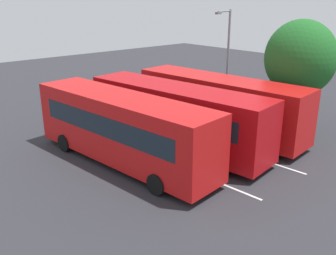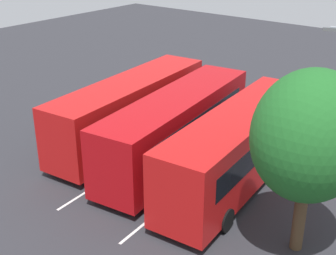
# 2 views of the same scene
# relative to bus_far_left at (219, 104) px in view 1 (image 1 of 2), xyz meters

# --- Properties ---
(ground_plane) EXTENTS (69.02, 69.02, 0.00)m
(ground_plane) POSITION_rel_bus_far_left_xyz_m (0.62, 3.36, -1.84)
(ground_plane) COLOR #2B2B30
(bus_far_left) EXTENTS (10.84, 3.43, 3.38)m
(bus_far_left) POSITION_rel_bus_far_left_xyz_m (0.00, 0.00, 0.00)
(bus_far_left) COLOR red
(bus_far_left) RESTS_ON ground
(bus_center_left) EXTENTS (10.88, 3.78, 3.38)m
(bus_center_left) POSITION_rel_bus_far_left_xyz_m (0.02, 3.39, 0.00)
(bus_center_left) COLOR #B70C11
(bus_center_left) RESTS_ON ground
(bus_center_right) EXTENTS (10.85, 3.48, 3.38)m
(bus_center_right) POSITION_rel_bus_far_left_xyz_m (0.33, 6.63, 0.00)
(bus_center_right) COLOR red
(bus_center_right) RESTS_ON ground
(pedestrian) EXTENTS (0.42, 0.42, 1.67)m
(pedestrian) POSITION_rel_bus_far_left_xyz_m (8.75, 0.27, -0.86)
(pedestrian) COLOR #232833
(pedestrian) RESTS_ON ground
(street_lamp) EXTENTS (0.84, 2.24, 6.98)m
(street_lamp) POSITION_rel_bus_far_left_xyz_m (2.92, -4.03, 2.20)
(street_lamp) COLOR gray
(street_lamp) RESTS_ON ground
(depot_tree) EXTENTS (4.21, 3.79, 6.61)m
(depot_tree) POSITION_rel_bus_far_left_xyz_m (-2.59, -3.98, 2.53)
(depot_tree) COLOR #4C3823
(depot_tree) RESTS_ON ground
(lane_stripe_outer_left) EXTENTS (14.04, 1.20, 0.01)m
(lane_stripe_outer_left) POSITION_rel_bus_far_left_xyz_m (0.62, 1.62, -1.84)
(lane_stripe_outer_left) COLOR silver
(lane_stripe_outer_left) RESTS_ON ground
(lane_stripe_inner_left) EXTENTS (14.04, 1.20, 0.01)m
(lane_stripe_inner_left) POSITION_rel_bus_far_left_xyz_m (0.62, 5.11, -1.84)
(lane_stripe_inner_left) COLOR silver
(lane_stripe_inner_left) RESTS_ON ground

